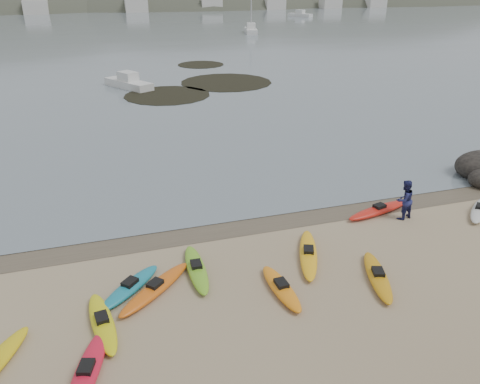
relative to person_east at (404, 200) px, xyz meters
name	(u,v)px	position (x,y,z in m)	size (l,w,h in m)	color
ground	(240,221)	(-7.42, 1.99, -0.97)	(600.00, 600.00, 0.00)	tan
wet_sand	(242,224)	(-7.42, 1.69, -0.96)	(60.00, 60.00, 0.00)	brown
kayaks	(245,278)	(-8.66, -2.66, -0.80)	(23.59, 9.13, 0.34)	yellow
person_east	(404,200)	(0.00, 0.00, 0.00)	(0.94, 0.73, 1.94)	navy
kelp_mats	(203,83)	(-1.96, 33.24, -0.94)	(16.13, 23.00, 0.04)	black
moored_boats	(76,32)	(-15.32, 84.72, -0.39)	(103.70, 87.96, 1.39)	silver
far_hills	(196,42)	(31.96, 195.96, -16.90)	(550.00, 135.00, 80.00)	#384235
far_town	(123,6)	(-1.42, 146.99, 1.03)	(199.00, 5.00, 4.00)	beige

